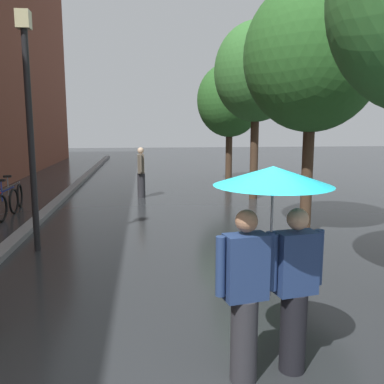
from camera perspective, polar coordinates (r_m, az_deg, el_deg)
The scene contains 8 objects.
kerb_strip at distance 13.69m, azimuth -17.83°, elevation -1.17°, with size 0.30×36.00×0.12m, color slate.
street_tree_1 at distance 9.44m, azimuth 16.16°, elevation 17.34°, with size 2.87×2.87×5.41m.
street_tree_2 at distance 13.82m, azimuth 8.77°, elevation 15.86°, with size 2.66×2.66×5.63m.
street_tree_3 at distance 17.64m, azimuth 5.18°, elevation 12.38°, with size 2.69×2.69×4.93m.
parked_bicycle_7 at distance 13.42m, azimuth -24.67°, elevation -0.41°, with size 1.15×0.81×0.96m.
couple_under_umbrella at distance 4.00m, azimuth 10.83°, elevation -6.47°, with size 1.11×1.11×2.07m.
street_lamp_post at distance 8.42m, azimuth -21.38°, elevation 9.69°, with size 0.24×0.24×4.46m.
pedestrian_walking_midground at distance 13.98m, azimuth -6.99°, elevation 2.73°, with size 0.26×0.59×1.68m.
Camera 1 is at (-0.48, -3.20, 2.46)m, focal length 38.94 mm.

